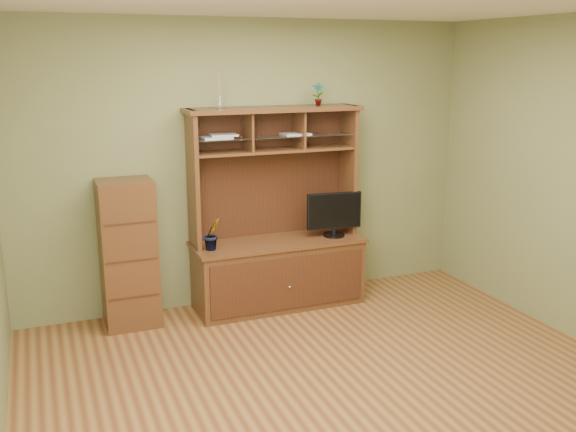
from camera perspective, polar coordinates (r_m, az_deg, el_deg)
room at (r=4.35m, az=5.08°, el=0.65°), size 4.54×4.04×2.74m
media_hutch at (r=6.17m, az=-0.96°, el=-3.26°), size 1.66×0.61×1.90m
monitor at (r=6.21m, az=4.14°, el=0.22°), size 0.54×0.21×0.43m
orchid_plant at (r=5.82m, az=-6.77°, el=-1.60°), size 0.19×0.18×0.29m
top_plant at (r=6.14m, az=2.68°, el=10.77°), size 0.13×0.10×0.21m
reed_diffuser at (r=5.81m, az=-6.12°, el=10.66°), size 0.06×0.06×0.31m
magazines at (r=5.91m, az=-3.86°, el=7.15°), size 1.04×0.22×0.04m
side_cabinet at (r=5.84m, az=-14.00°, el=-3.28°), size 0.47×0.43×1.32m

